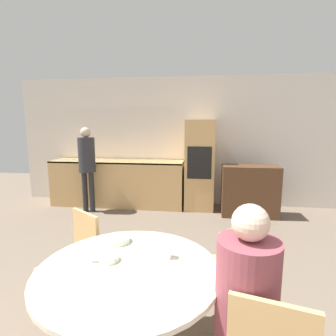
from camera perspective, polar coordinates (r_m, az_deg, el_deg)
name	(u,v)px	position (r m, az deg, el deg)	size (l,w,h in m)	color
wall_back	(184,142)	(5.44, 3.40, 5.75)	(7.01, 0.05, 2.60)	silver
kitchen_counter	(118,182)	(5.48, -10.83, -3.06)	(2.68, 0.60, 0.93)	tan
oven_unit	(200,165)	(5.14, 6.88, 0.63)	(0.56, 0.59, 1.73)	tan
sideboard	(250,191)	(4.98, 17.34, -4.78)	(0.99, 0.45, 0.92)	#51331E
dining_table	(129,302)	(1.86, -8.42, -26.88)	(1.12, 1.12, 0.78)	#51331E
chair_far_left	(77,258)	(2.52, -19.21, -18.02)	(0.56, 0.56, 0.89)	tan
chair_far_right	(225,269)	(2.28, 12.35, -20.76)	(0.57, 0.57, 0.89)	tan
person_seated	(247,305)	(1.56, 16.80, -26.66)	(0.32, 0.39, 1.26)	#262628
person_standing	(87,160)	(5.10, -17.25, 1.68)	(0.31, 0.31, 1.60)	#262628
cup	(167,251)	(1.80, -0.24, -17.57)	(0.07, 0.07, 0.10)	silver
bowl_near	(109,258)	(1.81, -12.77, -18.58)	(0.13, 0.13, 0.04)	silver
bowl_centre	(118,239)	(2.05, -10.92, -15.02)	(0.18, 0.18, 0.04)	silver
salt_shaker	(90,256)	(1.82, -16.52, -17.82)	(0.03, 0.03, 0.09)	white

